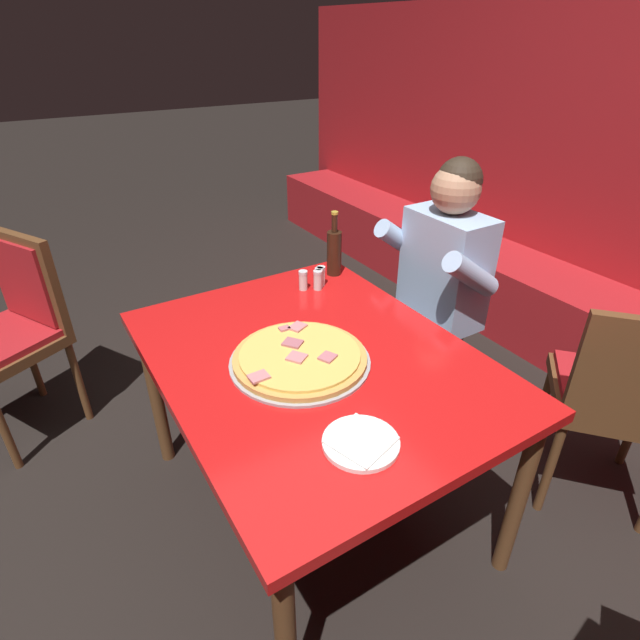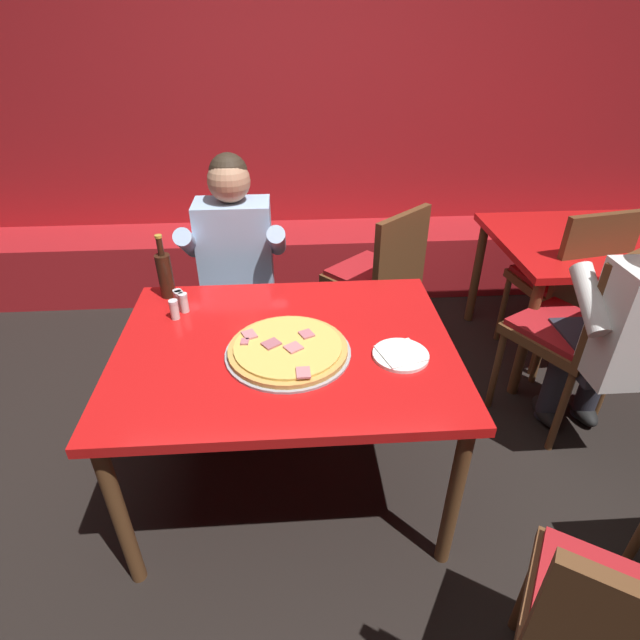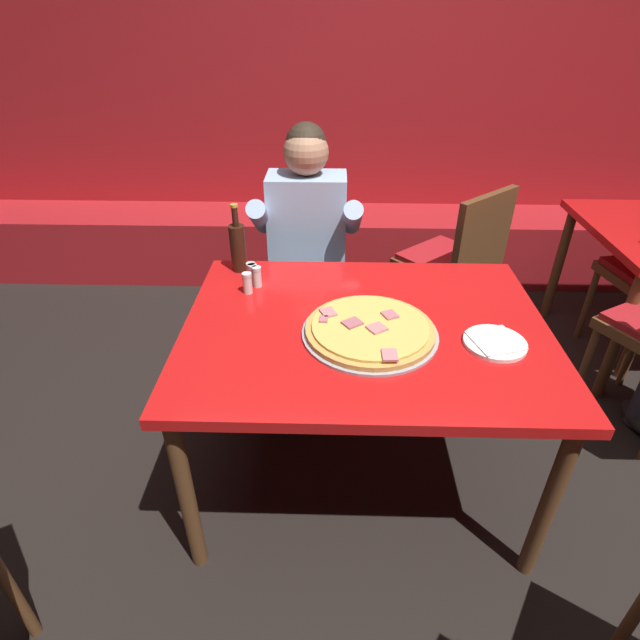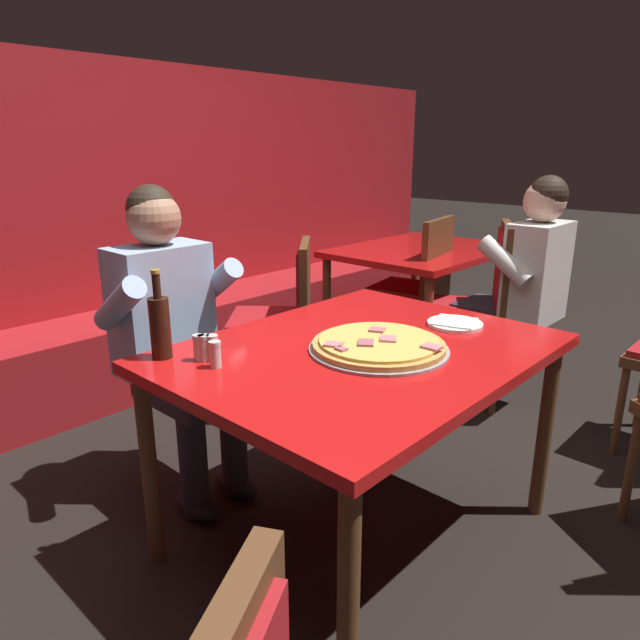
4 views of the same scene
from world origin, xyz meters
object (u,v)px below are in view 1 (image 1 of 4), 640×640
object	(u,v)px
main_dining_table	(315,373)
diner_seated_blue_shirt	(429,288)
shaker_oregano	(303,281)
dining_chair_side_aisle	(12,323)
plate_white_paper	(361,442)
pizza	(300,358)
shaker_red_pepper_flakes	(318,281)
beer_bottle	(334,251)
dining_chair_far_left	(623,393)
shaker_parmesan	(319,278)
shaker_black_pepper	(321,277)

from	to	relation	value
main_dining_table	diner_seated_blue_shirt	world-z (taller)	diner_seated_blue_shirt
shaker_oregano	dining_chair_side_aisle	xyz separation A→B (m)	(-0.73, -1.11, -0.23)
plate_white_paper	diner_seated_blue_shirt	bearing A→B (deg)	128.00
pizza	shaker_oregano	distance (m)	0.54
pizza	shaker_red_pepper_flakes	bearing A→B (deg)	142.35
shaker_oregano	diner_seated_blue_shirt	world-z (taller)	diner_seated_blue_shirt
main_dining_table	plate_white_paper	distance (m)	0.45
main_dining_table	dining_chair_side_aisle	size ratio (longest dim) A/B	1.36
pizza	beer_bottle	xyz separation A→B (m)	(-0.53, 0.48, 0.09)
beer_bottle	shaker_red_pepper_flakes	bearing A→B (deg)	-56.60
beer_bottle	dining_chair_side_aisle	xyz separation A→B (m)	(-0.66, -1.31, -0.30)
dining_chair_far_left	dining_chair_side_aisle	bearing A→B (deg)	-132.75
diner_seated_blue_shirt	plate_white_paper	bearing A→B (deg)	-52.00
beer_bottle	diner_seated_blue_shirt	world-z (taller)	diner_seated_blue_shirt
dining_chair_far_left	main_dining_table	bearing A→B (deg)	-119.60
shaker_parmesan	dining_chair_far_left	world-z (taller)	dining_chair_far_left
main_dining_table	shaker_parmesan	size ratio (longest dim) A/B	15.14
beer_bottle	dining_chair_side_aisle	size ratio (longest dim) A/B	0.30
main_dining_table	beer_bottle	size ratio (longest dim) A/B	4.46
shaker_red_pepper_flakes	diner_seated_blue_shirt	bearing A→B (deg)	70.33
shaker_parmesan	pizza	bearing A→B (deg)	-38.00
beer_bottle	shaker_red_pepper_flakes	distance (m)	0.19
shaker_red_pepper_flakes	pizza	bearing A→B (deg)	-37.65
shaker_oregano	shaker_red_pepper_flakes	size ratio (longest dim) A/B	1.00
beer_bottle	shaker_red_pepper_flakes	size ratio (longest dim) A/B	3.40
shaker_oregano	shaker_red_pepper_flakes	distance (m)	0.06
plate_white_paper	shaker_black_pepper	world-z (taller)	shaker_black_pepper
shaker_black_pepper	diner_seated_blue_shirt	bearing A→B (deg)	65.97
beer_bottle	dining_chair_side_aisle	bearing A→B (deg)	-116.80
beer_bottle	shaker_black_pepper	xyz separation A→B (m)	(0.07, -0.11, -0.07)
main_dining_table	plate_white_paper	bearing A→B (deg)	-14.73
pizza	diner_seated_blue_shirt	xyz separation A→B (m)	(-0.26, 0.82, -0.07)
dining_chair_far_left	plate_white_paper	bearing A→B (deg)	-96.92
pizza	shaker_parmesan	xyz separation A→B (m)	(-0.45, 0.35, 0.02)
shaker_parmesan	diner_seated_blue_shirt	distance (m)	0.51
diner_seated_blue_shirt	beer_bottle	bearing A→B (deg)	-128.20
shaker_oregano	shaker_red_pepper_flakes	bearing A→B (deg)	60.73
beer_bottle	dining_chair_far_left	xyz separation A→B (m)	(1.08, 0.58, -0.31)
diner_seated_blue_shirt	dining_chair_side_aisle	world-z (taller)	diner_seated_blue_shirt
shaker_black_pepper	shaker_parmesan	distance (m)	0.02
shaker_parmesan	diner_seated_blue_shirt	xyz separation A→B (m)	(0.19, 0.47, -0.09)
main_dining_table	dining_chair_far_left	bearing A→B (deg)	60.40
diner_seated_blue_shirt	dining_chair_far_left	distance (m)	0.86
main_dining_table	beer_bottle	bearing A→B (deg)	141.26
diner_seated_blue_shirt	dining_chair_far_left	world-z (taller)	diner_seated_blue_shirt
shaker_parmesan	dining_chair_far_left	bearing A→B (deg)	34.83
shaker_parmesan	dining_chair_far_left	distance (m)	1.25
shaker_red_pepper_flakes	diner_seated_blue_shirt	world-z (taller)	diner_seated_blue_shirt
plate_white_paper	shaker_red_pepper_flakes	world-z (taller)	shaker_red_pepper_flakes
shaker_red_pepper_flakes	shaker_oregano	bearing A→B (deg)	-119.27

